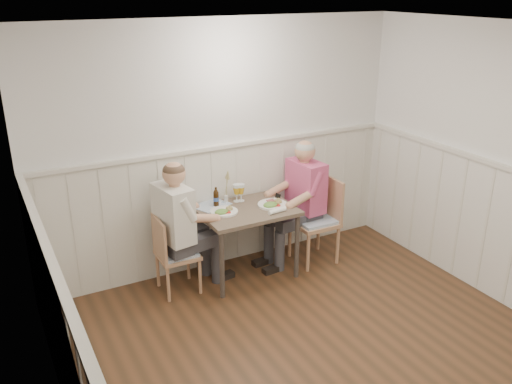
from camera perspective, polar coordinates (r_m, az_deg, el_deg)
ground_plane at (r=4.53m, az=9.65°, el=-18.86°), size 4.50×4.50×0.00m
room_shell at (r=3.75m, az=11.05°, el=-0.73°), size 4.04×4.54×2.60m
wainscot at (r=4.60m, az=4.96°, el=-7.54°), size 4.00×4.49×1.34m
dining_table at (r=5.54m, az=-0.98°, el=-2.71°), size 0.95×0.70×0.75m
chair_right at (r=5.94m, az=6.64°, el=-2.61°), size 0.45×0.45×0.94m
chair_left at (r=5.38m, az=-8.79°, el=-6.23°), size 0.39×0.39×0.81m
man_in_pink at (r=5.93m, az=4.87°, el=-1.87°), size 0.67×0.46×1.38m
diner_cream at (r=5.34m, az=-8.14°, el=-4.79°), size 0.69×0.49×1.37m
plate_man at (r=5.56m, az=1.70°, el=-1.23°), size 0.31×0.31×0.08m
plate_diner at (r=5.40m, az=-3.48°, el=-2.01°), size 0.28×0.28×0.07m
beer_glass_a at (r=5.65m, az=-1.58°, el=0.24°), size 0.08×0.08×0.19m
beer_glass_b at (r=5.64m, az=-2.06°, el=0.20°), size 0.08×0.08×0.19m
beer_bottle at (r=5.54m, az=-4.23°, el=-0.62°), size 0.06×0.06×0.21m
rolled_napkin at (r=5.40m, az=2.26°, el=-1.99°), size 0.20×0.07×0.04m
grass_vase at (r=5.61m, az=-3.20°, el=0.43°), size 0.04×0.04×0.36m
gingham_mat at (r=5.59m, az=-4.71°, el=-1.42°), size 0.42×0.39×0.01m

